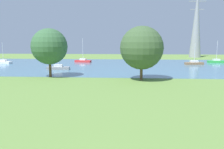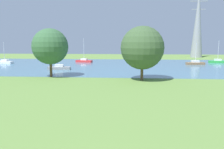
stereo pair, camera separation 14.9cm
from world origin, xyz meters
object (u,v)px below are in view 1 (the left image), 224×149
object	(u,v)px
sailboat_gray	(58,68)
sailboat_red	(83,61)
electricity_pylon	(196,23)
sailboat_brown	(194,63)
tree_east_far	(142,48)
tree_east_near	(49,47)
sailboat_white	(3,62)
sailboat_green	(216,61)

from	to	relation	value
sailboat_gray	sailboat_red	world-z (taller)	sailboat_red
sailboat_gray	electricity_pylon	world-z (taller)	electricity_pylon
sailboat_gray	sailboat_red	size ratio (longest dim) A/B	0.94
sailboat_brown	tree_east_far	world-z (taller)	tree_east_far
sailboat_red	tree_east_near	distance (m)	28.42
sailboat_red	tree_east_far	bearing A→B (deg)	-62.83
sailboat_white	tree_east_far	world-z (taller)	tree_east_far
sailboat_white	electricity_pylon	size ratio (longest dim) A/B	0.22
sailboat_brown	electricity_pylon	bearing A→B (deg)	74.26
sailboat_green	electricity_pylon	bearing A→B (deg)	89.32
sailboat_white	tree_east_far	size ratio (longest dim) A/B	0.69
sailboat_brown	electricity_pylon	xyz separation A→B (m)	(8.15, 28.91, 12.73)
sailboat_green	tree_east_far	size ratio (longest dim) A/B	0.75
tree_east_near	sailboat_green	bearing A→B (deg)	37.16
sailboat_red	sailboat_green	bearing A→B (deg)	2.02
sailboat_green	sailboat_red	size ratio (longest dim) A/B	0.90
tree_east_far	electricity_pylon	world-z (taller)	electricity_pylon
tree_east_near	electricity_pylon	bearing A→B (deg)	53.30
sailboat_gray	sailboat_white	world-z (taller)	sailboat_gray
sailboat_red	sailboat_white	distance (m)	22.07
electricity_pylon	sailboat_red	bearing A→B (deg)	-148.01
sailboat_red	sailboat_brown	bearing A→B (deg)	-8.38
tree_east_near	electricity_pylon	distance (m)	65.81
sailboat_gray	tree_east_far	xyz separation A→B (m)	(17.35, -12.40, 4.66)
sailboat_gray	tree_east_far	distance (m)	21.83
sailboat_red	sailboat_white	xyz separation A→B (m)	(-21.43, -5.29, -0.01)
electricity_pylon	sailboat_gray	bearing A→B (deg)	-134.06
electricity_pylon	sailboat_white	bearing A→B (deg)	-153.86
sailboat_white	tree_east_near	distance (m)	31.57
sailboat_red	tree_east_near	bearing A→B (deg)	-90.09
sailboat_gray	sailboat_white	distance (m)	23.27
sailboat_gray	sailboat_red	xyz separation A→B (m)	(1.83, 17.84, 0.01)
sailboat_brown	sailboat_red	bearing A→B (deg)	171.62
sailboat_gray	electricity_pylon	bearing A→B (deg)	45.94
sailboat_brown	tree_east_near	distance (m)	39.10
sailboat_gray	tree_east_near	size ratio (longest dim) A/B	0.79
tree_east_near	tree_east_far	distance (m)	15.72
sailboat_green	sailboat_white	world-z (taller)	sailboat_green
sailboat_green	sailboat_red	world-z (taller)	sailboat_red
sailboat_white	tree_east_far	bearing A→B (deg)	-34.03
sailboat_brown	sailboat_gray	distance (m)	35.29
sailboat_brown	sailboat_white	xyz separation A→B (m)	(-52.28, -0.75, 0.00)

